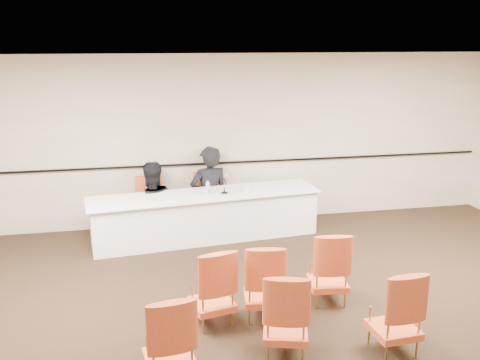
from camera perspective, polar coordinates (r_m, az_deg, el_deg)
The scene contains 20 objects.
floor at distance 6.31m, azimuth 4.89°, elevation -16.13°, with size 10.00×10.00×0.00m, color black.
ceiling at distance 5.41m, azimuth 5.60°, elevation 12.24°, with size 10.00×10.00×0.00m, color white.
wall_back at distance 9.47m, azimuth -1.68°, elevation 4.27°, with size 10.00×0.04×3.00m, color beige.
wall_rail at distance 9.51m, azimuth -1.62°, elevation 1.86°, with size 9.80×0.04×0.03m, color black.
panel_table at distance 8.92m, azimuth -3.69°, elevation -3.86°, with size 3.82×0.88×0.76m, color white, non-canonical shape.
panelist_main at distance 9.46m, azimuth -3.28°, elevation -2.13°, with size 0.71×0.46×1.93m, color black.
panelist_main_chair at distance 9.46m, azimuth -3.28°, elevation -2.15°, with size 0.50×0.50×0.95m, color #B44620, non-canonical shape.
panelist_second at distance 9.30m, azimuth -9.42°, elevation -3.31°, with size 0.85×0.66×1.74m, color black.
panelist_second_chair at distance 9.27m, azimuth -9.45°, elevation -2.70°, with size 0.50×0.50×0.95m, color #B44620, non-canonical shape.
papers at distance 8.79m, azimuth -1.35°, elevation -1.48°, with size 0.30×0.22×0.00m, color silver.
microphone at distance 8.78m, azimuth -1.68°, elevation -0.48°, with size 0.11×0.22×0.31m, color black, non-canonical shape.
water_bottle at distance 8.73m, azimuth -3.46°, elevation -0.84°, with size 0.07×0.07×0.23m, color teal, non-canonical shape.
drinking_glass at distance 8.74m, azimuth -3.64°, elevation -1.28°, with size 0.06×0.06×0.10m, color silver.
coffee_cup at distance 8.85m, azimuth 0.62°, elevation -0.92°, with size 0.09×0.09×0.14m, color white.
aud_chair_front_left at distance 6.29m, azimuth -3.01°, elevation -11.23°, with size 0.50×0.50×0.95m, color #B44620, non-canonical shape.
aud_chair_front_mid at distance 6.43m, azimuth 2.58°, elevation -10.64°, with size 0.50×0.50×0.95m, color #B44620, non-canonical shape.
aud_chair_front_right at distance 6.87m, azimuth 9.40°, elevation -9.09°, with size 0.50×0.50×0.95m, color #B44620, non-canonical shape.
aud_chair_back_left at distance 5.36m, azimuth -7.63°, elevation -16.39°, with size 0.50×0.50×0.95m, color #B44620, non-canonical shape.
aud_chair_back_mid at distance 5.76m, azimuth 4.91°, elevation -13.93°, with size 0.50×0.50×0.95m, color #B44620, non-canonical shape.
aud_chair_back_right at distance 6.01m, azimuth 16.19°, elevation -13.19°, with size 0.50×0.50×0.95m, color #B44620, non-canonical shape.
Camera 1 is at (-1.57, -5.17, 3.24)m, focal length 40.00 mm.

